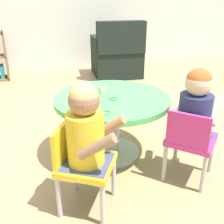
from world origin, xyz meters
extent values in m
plane|color=tan|center=(0.00, 0.00, 0.00)|extent=(10.00, 10.00, 0.00)
cylinder|color=silver|center=(0.00, 0.00, 0.01)|extent=(0.44, 0.44, 0.03)
cylinder|color=silver|center=(0.00, 0.00, 0.23)|extent=(0.12, 0.12, 0.45)
cylinder|color=#4CB259|center=(0.00, 0.00, 0.47)|extent=(0.87, 0.87, 0.04)
cylinder|color=#B7B7BC|center=(-0.30, -0.69, 0.14)|extent=(0.03, 0.03, 0.28)
cylinder|color=#B7B7BC|center=(-0.16, -0.48, 0.14)|extent=(0.03, 0.03, 0.28)
cylinder|color=#B7B7BC|center=(-0.52, -0.55, 0.14)|extent=(0.03, 0.03, 0.28)
cylinder|color=#B7B7BC|center=(-0.38, -0.33, 0.14)|extent=(0.03, 0.03, 0.28)
cube|color=yellow|center=(-0.34, -0.51, 0.30)|extent=(0.42, 0.42, 0.04)
cube|color=yellow|center=(-0.45, -0.44, 0.43)|extent=(0.17, 0.24, 0.22)
cube|color=#3F4772|center=(-0.34, -0.51, 0.30)|extent=(0.38, 0.37, 0.04)
cylinder|color=yellow|center=(-0.34, -0.51, 0.47)|extent=(0.21, 0.21, 0.30)
sphere|color=#997051|center=(-0.34, -0.51, 0.70)|extent=(0.17, 0.17, 0.17)
sphere|color=tan|center=(-0.34, -0.51, 0.71)|extent=(0.16, 0.16, 0.16)
cylinder|color=#997051|center=(-0.32, -0.66, 0.49)|extent=(0.21, 0.16, 0.17)
cylinder|color=#997051|center=(-0.20, -0.48, 0.49)|extent=(0.21, 0.16, 0.17)
cylinder|color=#B7B7BC|center=(0.59, -0.48, 0.14)|extent=(0.03, 0.03, 0.28)
cylinder|color=#B7B7BC|center=(0.42, -0.28, 0.14)|extent=(0.03, 0.03, 0.28)
cylinder|color=#B7B7BC|center=(0.39, -0.65, 0.14)|extent=(0.03, 0.03, 0.28)
cylinder|color=#B7B7BC|center=(0.22, -0.45, 0.14)|extent=(0.03, 0.03, 0.28)
cube|color=#CC338C|center=(0.40, -0.46, 0.30)|extent=(0.42, 0.42, 0.04)
cube|color=#CC338C|center=(0.30, -0.55, 0.43)|extent=(0.20, 0.22, 0.22)
cube|color=#3F4772|center=(0.40, -0.46, 0.30)|extent=(0.38, 0.38, 0.04)
cylinder|color=navy|center=(0.40, -0.46, 0.47)|extent=(0.21, 0.21, 0.30)
sphere|color=beige|center=(0.40, -0.46, 0.70)|extent=(0.17, 0.17, 0.17)
sphere|color=#B25926|center=(0.40, -0.46, 0.71)|extent=(0.16, 0.16, 0.16)
cylinder|color=beige|center=(0.55, -0.48, 0.49)|extent=(0.20, 0.18, 0.17)
cylinder|color=beige|center=(0.41, -0.32, 0.49)|extent=(0.20, 0.18, 0.17)
cube|color=olive|center=(-0.76, 2.55, 0.35)|extent=(0.03, 0.28, 0.70)
cube|color=teal|center=(-0.84, 2.55, 0.12)|extent=(0.05, 0.20, 0.19)
cube|color=black|center=(0.86, 2.20, 0.20)|extent=(0.78, 0.78, 0.40)
cube|color=black|center=(0.83, 1.91, 0.62)|extent=(0.71, 0.25, 0.45)
cube|color=black|center=(1.16, 2.16, 0.50)|extent=(0.19, 0.61, 0.20)
cube|color=black|center=(0.57, 2.24, 0.50)|extent=(0.19, 0.61, 0.20)
cylinder|color=green|center=(-0.10, 0.07, 0.52)|extent=(0.12, 0.15, 0.05)
cylinder|color=white|center=(-0.06, 0.15, 0.52)|extent=(0.04, 0.05, 0.02)
cylinder|color=white|center=(-0.15, -0.01, 0.52)|extent=(0.04, 0.05, 0.02)
cube|color=silver|center=(-0.13, 0.18, 0.49)|extent=(0.11, 0.02, 0.01)
cube|color=silver|center=(-0.13, 0.18, 0.49)|extent=(0.10, 0.06, 0.01)
torus|color=green|center=(-0.19, 0.18, 0.49)|extent=(0.05, 0.05, 0.01)
torus|color=green|center=(-0.18, 0.21, 0.49)|extent=(0.05, 0.05, 0.01)
cylinder|color=#F2CC72|center=(-0.04, 0.19, 0.50)|extent=(0.11, 0.11, 0.01)
torus|color=#4CB259|center=(-0.30, -0.11, 0.50)|extent=(0.05, 0.05, 0.01)
torus|color=#4CB259|center=(-0.01, -0.04, 0.50)|extent=(0.07, 0.07, 0.01)
torus|color=#4CB259|center=(-0.14, -0.27, 0.50)|extent=(0.07, 0.07, 0.01)
camera|label=1|loc=(-0.65, -1.82, 1.21)|focal=44.06mm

